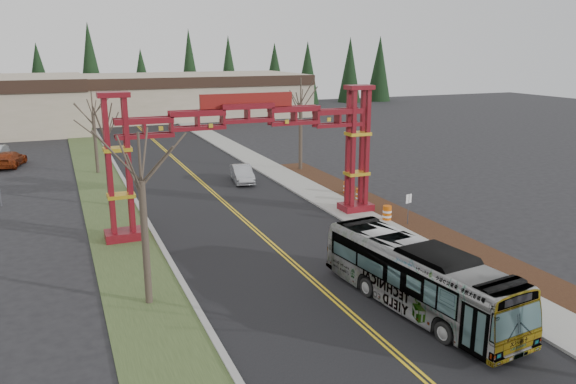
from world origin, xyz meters
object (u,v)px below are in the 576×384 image
gateway_arch (248,135)px  transit_bus (418,277)px  bare_tree_median_mid (105,130)px  barrel_south (387,214)px  bare_tree_right_far (301,103)px  bare_tree_median_far (93,114)px  barrel_north (347,188)px  retail_building_east (188,95)px  barrel_mid (360,196)px  silver_sedan (242,174)px  street_sign (409,203)px  parked_car_mid_a (9,159)px  bare_tree_median_near (141,182)px

gateway_arch → transit_bus: gateway_arch is taller
bare_tree_median_mid → barrel_south: 20.82m
bare_tree_median_mid → bare_tree_right_far: 18.99m
bare_tree_median_far → barrel_north: size_ratio=7.13×
retail_building_east → barrel_mid: 60.05m
silver_sedan → barrel_south: 15.60m
barrel_south → barrel_mid: bearing=82.2°
barrel_south → bare_tree_median_far: bearing=125.9°
gateway_arch → bare_tree_median_mid: gateway_arch is taller
barrel_south → silver_sedan: bearing=110.5°
barrel_mid → barrel_south: bearing=-97.8°
retail_building_east → barrel_north: size_ratio=35.78×
gateway_arch → silver_sedan: bearing=74.2°
transit_bus → bare_tree_median_far: bare_tree_median_far is taller
transit_bus → silver_sedan: bearing=82.4°
retail_building_east → street_sign: size_ratio=17.69×
bare_tree_median_mid → barrel_mid: bare_tree_median_mid is taller
gateway_arch → silver_sedan: size_ratio=4.04×
transit_bus → barrel_south: transit_bus is taller
parked_car_mid_a → bare_tree_median_near: size_ratio=0.67×
bare_tree_median_far → bare_tree_median_mid: bearing=-90.0°
gateway_arch → barrel_north: size_ratio=17.14×
bare_tree_median_near → barrel_south: (16.77, 6.56, -5.17)m
bare_tree_median_far → barrel_south: bare_tree_median_far is taller
retail_building_east → barrel_north: (-0.28, -57.47, -2.98)m
parked_car_mid_a → bare_tree_median_mid: (7.74, -18.33, 4.88)m
gateway_arch → silver_sedan: 13.25m
barrel_north → retail_building_east: bearing=89.7°
bare_tree_median_mid → bare_tree_median_far: size_ratio=1.02×
retail_building_east → transit_bus: bearing=-95.2°
bare_tree_median_near → barrel_north: bearing=38.2°
retail_building_east → barrel_south: bearing=-91.1°
parked_car_mid_a → bare_tree_right_far: 29.08m
gateway_arch → bare_tree_right_far: 17.49m
silver_sedan → barrel_mid: 11.50m
transit_bus → bare_tree_median_far: size_ratio=1.44×
bare_tree_median_mid → barrel_north: (17.72, -3.86, -5.12)m
gateway_arch → parked_car_mid_a: bearing=120.5°
bare_tree_right_far → barrel_south: size_ratio=7.85×
silver_sedan → gateway_arch: bearing=-97.5°
street_sign → barrel_mid: (-0.07, 6.21, -1.00)m
bare_tree_median_near → street_sign: bare_tree_median_near is taller
barrel_south → barrel_mid: 4.93m
bare_tree_right_far → barrel_north: 11.45m
street_sign → bare_tree_median_far: bearing=125.6°
bare_tree_median_near → barrel_north: size_ratio=7.43×
barrel_north → bare_tree_median_mid: bearing=167.7°
bare_tree_median_far → street_sign: (17.51, -24.49, -3.98)m
transit_bus → bare_tree_right_far: bare_tree_right_far is taller
bare_tree_right_far → barrel_south: bare_tree_right_far is taller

